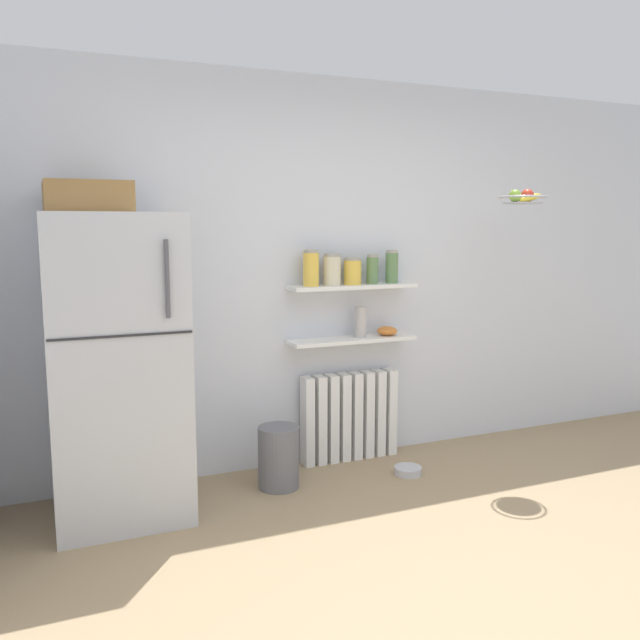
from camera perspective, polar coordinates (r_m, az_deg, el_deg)
ground_plane at (r=3.61m, az=11.17°, el=-18.90°), size 7.04×7.04×0.00m
back_wall at (r=4.59m, az=0.61°, el=4.00°), size 7.04×0.10×2.60m
refrigerator at (r=3.87m, az=-17.17°, el=-3.38°), size 0.72×0.75×1.86m
radiator at (r=4.70m, az=2.55°, el=-8.24°), size 0.70×0.12×0.61m
wall_shelf_lower at (r=4.54m, az=2.76°, el=-1.69°), size 0.89×0.22×0.02m
wall_shelf_upper at (r=4.50m, az=2.79°, el=2.89°), size 0.89×0.22×0.02m
storage_jar_0 at (r=4.36m, az=-0.78°, el=4.46°), size 0.10×0.10×0.24m
storage_jar_1 at (r=4.42m, az=1.04°, el=4.33°), size 0.12×0.12×0.21m
storage_jar_2 at (r=4.49m, az=2.80°, el=4.20°), size 0.12×0.12×0.18m
storage_jar_3 at (r=4.56m, az=4.51°, el=4.35°), size 0.08×0.08×0.20m
storage_jar_4 at (r=4.63m, az=6.17°, el=4.55°), size 0.09×0.09×0.23m
vase at (r=4.55m, az=3.50°, el=-0.18°), size 0.08×0.08×0.21m
shelf_bowl at (r=4.66m, az=5.78°, el=-0.92°), size 0.14×0.14×0.06m
trash_bin at (r=4.25m, az=-3.57°, el=-11.64°), size 0.26×0.26×0.39m
pet_food_bowl at (r=4.54m, az=7.54°, el=-12.67°), size 0.18×0.18×0.05m
hanging_fruit_basket at (r=4.71m, az=16.99°, el=9.99°), size 0.32×0.32×0.10m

